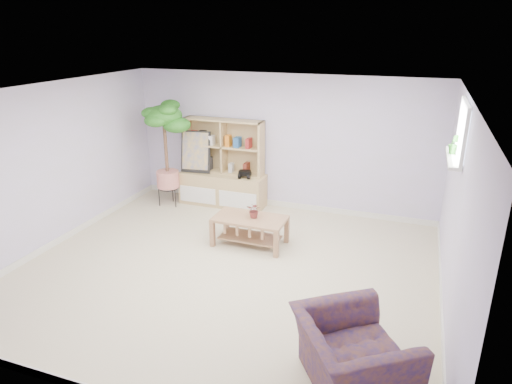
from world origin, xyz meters
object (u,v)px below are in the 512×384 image
(coffee_table, at_px, (250,231))
(armchair, at_px, (353,352))
(storage_unit, at_px, (222,163))
(floor_tree, at_px, (166,155))

(coffee_table, bearing_deg, armchair, -51.34)
(coffee_table, bearing_deg, storage_unit, 127.74)
(storage_unit, distance_m, coffee_table, 1.85)
(floor_tree, distance_m, armchair, 5.23)
(coffee_table, distance_m, floor_tree, 2.36)
(coffee_table, height_order, floor_tree, floor_tree)
(coffee_table, relative_size, armchair, 1.04)
(storage_unit, height_order, coffee_table, storage_unit)
(armchair, bearing_deg, coffee_table, 3.72)
(floor_tree, xyz_separation_m, armchair, (3.89, -3.45, -0.58))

